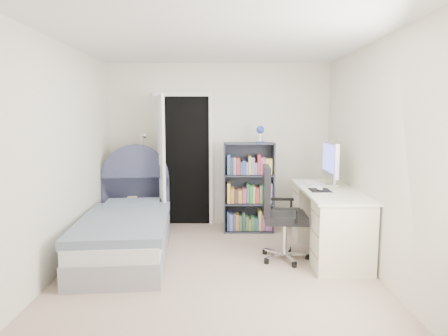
{
  "coord_description": "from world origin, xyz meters",
  "views": [
    {
      "loc": [
        0.07,
        -4.4,
        1.69
      ],
      "look_at": [
        0.08,
        0.41,
        1.07
      ],
      "focal_mm": 32.0,
      "sensor_mm": 36.0,
      "label": 1
    }
  ],
  "objects_px": {
    "nightstand": "(136,209)",
    "bookcase": "(249,191)",
    "floor_lamp": "(144,189)",
    "office_chair": "(277,209)",
    "desk": "(328,218)",
    "bed": "(127,231)"
  },
  "relations": [
    {
      "from": "nightstand",
      "to": "bookcase",
      "type": "distance_m",
      "value": 1.68
    },
    {
      "from": "floor_lamp",
      "to": "office_chair",
      "type": "bearing_deg",
      "value": -36.67
    },
    {
      "from": "nightstand",
      "to": "desk",
      "type": "relative_size",
      "value": 0.33
    },
    {
      "from": "office_chair",
      "to": "desk",
      "type": "bearing_deg",
      "value": 17.2
    },
    {
      "from": "floor_lamp",
      "to": "office_chair",
      "type": "xyz_separation_m",
      "value": [
        1.85,
        -1.38,
        0.02
      ]
    },
    {
      "from": "nightstand",
      "to": "floor_lamp",
      "type": "relative_size",
      "value": 0.37
    },
    {
      "from": "nightstand",
      "to": "office_chair",
      "type": "distance_m",
      "value": 2.24
    },
    {
      "from": "desk",
      "to": "office_chair",
      "type": "distance_m",
      "value": 0.71
    },
    {
      "from": "floor_lamp",
      "to": "bookcase",
      "type": "xyz_separation_m",
      "value": [
        1.6,
        -0.2,
        0.01
      ]
    },
    {
      "from": "office_chair",
      "to": "bed",
      "type": "bearing_deg",
      "value": 174.35
    },
    {
      "from": "bookcase",
      "to": "nightstand",
      "type": "bearing_deg",
      "value": -177.75
    },
    {
      "from": "bookcase",
      "to": "desk",
      "type": "xyz_separation_m",
      "value": [
        0.92,
        -0.98,
        -0.16
      ]
    },
    {
      "from": "desk",
      "to": "floor_lamp",
      "type": "bearing_deg",
      "value": 154.97
    },
    {
      "from": "floor_lamp",
      "to": "bookcase",
      "type": "height_order",
      "value": "bookcase"
    },
    {
      "from": "bed",
      "to": "office_chair",
      "type": "bearing_deg",
      "value": -5.65
    },
    {
      "from": "desk",
      "to": "office_chair",
      "type": "xyz_separation_m",
      "value": [
        -0.66,
        -0.2,
        0.17
      ]
    },
    {
      "from": "bed",
      "to": "bookcase",
      "type": "height_order",
      "value": "bookcase"
    },
    {
      "from": "bookcase",
      "to": "desk",
      "type": "distance_m",
      "value": 1.35
    },
    {
      "from": "bed",
      "to": "office_chair",
      "type": "xyz_separation_m",
      "value": [
        1.83,
        -0.18,
        0.32
      ]
    },
    {
      "from": "nightstand",
      "to": "floor_lamp",
      "type": "xyz_separation_m",
      "value": [
        0.07,
        0.26,
        0.24
      ]
    },
    {
      "from": "bed",
      "to": "nightstand",
      "type": "distance_m",
      "value": 0.94
    },
    {
      "from": "floor_lamp",
      "to": "bookcase",
      "type": "relative_size",
      "value": 0.93
    }
  ]
}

